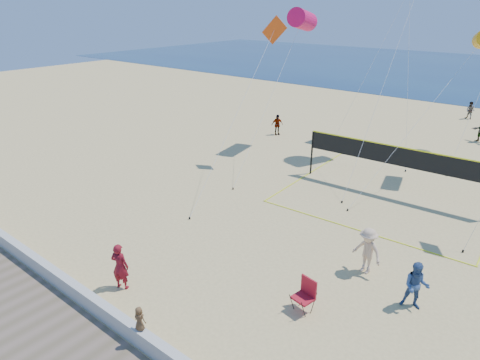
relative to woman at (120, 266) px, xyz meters
The scene contains 12 objects.
ground 4.01m from the woman, 24.57° to the left, with size 120.00×120.00×0.00m, color #D6BB78.
seawall 3.86m from the woman, 21.06° to the right, with size 32.00×0.30×0.60m, color beige.
woman is the anchor object (origin of this frame).
toddler 3.07m from the woman, 26.02° to the right, with size 0.38×0.24×0.77m, color brown.
bystander_a 9.95m from the woman, 32.91° to the left, with size 0.82×0.64×1.69m, color #345083.
bystander_b 8.90m from the woman, 45.22° to the left, with size 1.18×0.68×1.82m, color #D3AE8C.
far_person_0 20.25m from the woman, 108.90° to the left, with size 0.91×0.38×1.56m, color gray.
far_person_3 33.82m from the woman, 83.77° to the left, with size 0.73×0.57×1.50m, color gray.
camp_chair 6.41m from the woman, 28.35° to the left, with size 0.72×0.86×1.29m.
volleyball_net 14.65m from the woman, 72.49° to the left, with size 10.23×10.09×2.63m.
kite_0 19.71m from the woman, 102.61° to the left, with size 2.44×10.29×9.12m.
kite_3 15.23m from the woman, 103.98° to the left, with size 2.42×8.90×8.71m.
Camera 1 is at (7.59, -8.73, 9.34)m, focal length 32.00 mm.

